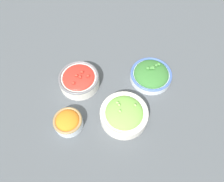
# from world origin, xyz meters

# --- Properties ---
(ground_plane) EXTENTS (3.00, 3.00, 0.00)m
(ground_plane) POSITION_xyz_m (0.00, 0.00, 0.00)
(ground_plane) COLOR #4C5156
(bowl_cherry_tomatoes) EXTENTS (0.18, 0.18, 0.08)m
(bowl_cherry_tomatoes) POSITION_xyz_m (0.14, -0.06, 0.04)
(bowl_cherry_tomatoes) COLOR silver
(bowl_cherry_tomatoes) RESTS_ON ground_plane
(bowl_broccoli) EXTENTS (0.19, 0.19, 0.07)m
(bowl_broccoli) POSITION_xyz_m (-0.18, -0.08, 0.03)
(bowl_broccoli) COLOR silver
(bowl_broccoli) RESTS_ON ground_plane
(bowl_lettuce) EXTENTS (0.20, 0.20, 0.08)m
(bowl_lettuce) POSITION_xyz_m (-0.04, 0.11, 0.04)
(bowl_lettuce) COLOR silver
(bowl_lettuce) RESTS_ON ground_plane
(bowl_carrots) EXTENTS (0.12, 0.12, 0.06)m
(bowl_carrots) POSITION_xyz_m (0.18, 0.13, 0.03)
(bowl_carrots) COLOR silver
(bowl_carrots) RESTS_ON ground_plane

